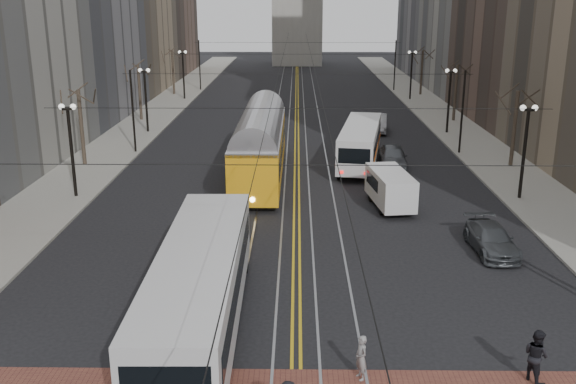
{
  "coord_description": "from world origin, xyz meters",
  "views": [
    {
      "loc": [
        -0.01,
        -19.8,
        11.94
      ],
      "look_at": [
        -0.42,
        9.6,
        3.0
      ],
      "focal_mm": 40.0,
      "sensor_mm": 36.0,
      "label": 1
    }
  ],
  "objects_px": {
    "streetcar": "(260,150)",
    "sedan_grey": "(393,157)",
    "transit_bus": "(200,292)",
    "sedan_silver": "(377,123)",
    "sedan_parked": "(491,239)",
    "cargo_van": "(390,190)",
    "pedestrian_b": "(361,358)",
    "pedestrian_c": "(536,355)",
    "rear_bus": "(360,145)"
  },
  "relations": [
    {
      "from": "transit_bus",
      "to": "pedestrian_b",
      "type": "height_order",
      "value": "transit_bus"
    },
    {
      "from": "cargo_van",
      "to": "sedan_silver",
      "type": "xyz_separation_m",
      "value": [
        1.95,
        22.47,
        -0.29
      ]
    },
    {
      "from": "sedan_grey",
      "to": "rear_bus",
      "type": "bearing_deg",
      "value": 161.98
    },
    {
      "from": "rear_bus",
      "to": "pedestrian_c",
      "type": "distance_m",
      "value": 28.39
    },
    {
      "from": "sedan_grey",
      "to": "pedestrian_c",
      "type": "xyz_separation_m",
      "value": [
        0.71,
        -27.26,
        0.09
      ]
    },
    {
      "from": "cargo_van",
      "to": "pedestrian_b",
      "type": "height_order",
      "value": "cargo_van"
    },
    {
      "from": "streetcar",
      "to": "sedan_grey",
      "type": "xyz_separation_m",
      "value": [
        9.52,
        2.72,
        -1.08
      ]
    },
    {
      "from": "sedan_grey",
      "to": "sedan_parked",
      "type": "distance_m",
      "value": 16.4
    },
    {
      "from": "sedan_grey",
      "to": "sedan_parked",
      "type": "height_order",
      "value": "sedan_grey"
    },
    {
      "from": "transit_bus",
      "to": "rear_bus",
      "type": "distance_m",
      "value": 26.66
    },
    {
      "from": "rear_bus",
      "to": "sedan_parked",
      "type": "bearing_deg",
      "value": -64.76
    },
    {
      "from": "sedan_parked",
      "to": "pedestrian_b",
      "type": "xyz_separation_m",
      "value": [
        -7.4,
        -11.04,
        0.12
      ]
    },
    {
      "from": "cargo_van",
      "to": "pedestrian_c",
      "type": "distance_m",
      "value": 18.03
    },
    {
      "from": "rear_bus",
      "to": "pedestrian_b",
      "type": "distance_m",
      "value": 28.35
    },
    {
      "from": "sedan_silver",
      "to": "pedestrian_b",
      "type": "distance_m",
      "value": 40.71
    },
    {
      "from": "sedan_grey",
      "to": "sedan_silver",
      "type": "bearing_deg",
      "value": 92.78
    },
    {
      "from": "pedestrian_b",
      "to": "pedestrian_c",
      "type": "xyz_separation_m",
      "value": [
        5.62,
        0.0,
        0.13
      ]
    },
    {
      "from": "sedan_grey",
      "to": "transit_bus",
      "type": "bearing_deg",
      "value": -108.66
    },
    {
      "from": "transit_bus",
      "to": "sedan_silver",
      "type": "bearing_deg",
      "value": 72.93
    },
    {
      "from": "sedan_grey",
      "to": "pedestrian_b",
      "type": "height_order",
      "value": "sedan_grey"
    },
    {
      "from": "transit_bus",
      "to": "sedan_silver",
      "type": "relative_size",
      "value": 2.79
    },
    {
      "from": "rear_bus",
      "to": "sedan_parked",
      "type": "distance_m",
      "value": 17.85
    },
    {
      "from": "sedan_parked",
      "to": "transit_bus",
      "type": "bearing_deg",
      "value": -149.37
    },
    {
      "from": "sedan_grey",
      "to": "pedestrian_c",
      "type": "bearing_deg",
      "value": -83.85
    },
    {
      "from": "cargo_van",
      "to": "pedestrian_b",
      "type": "relative_size",
      "value": 3.22
    },
    {
      "from": "pedestrian_b",
      "to": "streetcar",
      "type": "bearing_deg",
      "value": 170.12
    },
    {
      "from": "sedan_grey",
      "to": "sedan_parked",
      "type": "xyz_separation_m",
      "value": [
        2.48,
        -16.21,
        -0.16
      ]
    },
    {
      "from": "streetcar",
      "to": "sedan_parked",
      "type": "distance_m",
      "value": 18.1
    },
    {
      "from": "transit_bus",
      "to": "sedan_parked",
      "type": "relative_size",
      "value": 2.96
    },
    {
      "from": "rear_bus",
      "to": "sedan_parked",
      "type": "height_order",
      "value": "rear_bus"
    },
    {
      "from": "rear_bus",
      "to": "pedestrian_c",
      "type": "relative_size",
      "value": 6.29
    },
    {
      "from": "rear_bus",
      "to": "sedan_parked",
      "type": "relative_size",
      "value": 2.49
    },
    {
      "from": "streetcar",
      "to": "cargo_van",
      "type": "bearing_deg",
      "value": -39.52
    },
    {
      "from": "sedan_silver",
      "to": "pedestrian_b",
      "type": "relative_size",
      "value": 3.15
    },
    {
      "from": "sedan_silver",
      "to": "rear_bus",
      "type": "bearing_deg",
      "value": -95.3
    },
    {
      "from": "transit_bus",
      "to": "pedestrian_c",
      "type": "bearing_deg",
      "value": -15.1
    },
    {
      "from": "streetcar",
      "to": "sedan_silver",
      "type": "bearing_deg",
      "value": 58.05
    },
    {
      "from": "transit_bus",
      "to": "sedan_silver",
      "type": "height_order",
      "value": "transit_bus"
    },
    {
      "from": "sedan_silver",
      "to": "sedan_parked",
      "type": "relative_size",
      "value": 1.06
    },
    {
      "from": "transit_bus",
      "to": "pedestrian_b",
      "type": "relative_size",
      "value": 8.78
    },
    {
      "from": "streetcar",
      "to": "sedan_parked",
      "type": "bearing_deg",
      "value": -48.14
    },
    {
      "from": "transit_bus",
      "to": "cargo_van",
      "type": "relative_size",
      "value": 2.73
    },
    {
      "from": "transit_bus",
      "to": "streetcar",
      "type": "distance_m",
      "value": 21.7
    },
    {
      "from": "cargo_van",
      "to": "pedestrian_c",
      "type": "xyz_separation_m",
      "value": [
        2.23,
        -17.89,
        -0.18
      ]
    },
    {
      "from": "transit_bus",
      "to": "sedan_grey",
      "type": "distance_m",
      "value": 26.58
    },
    {
      "from": "transit_bus",
      "to": "pedestrian_b",
      "type": "xyz_separation_m",
      "value": [
        5.6,
        -2.86,
        -0.9
      ]
    },
    {
      "from": "cargo_van",
      "to": "sedan_silver",
      "type": "bearing_deg",
      "value": 77.69
    },
    {
      "from": "rear_bus",
      "to": "sedan_silver",
      "type": "distance_m",
      "value": 12.46
    },
    {
      "from": "sedan_silver",
      "to": "pedestrian_b",
      "type": "bearing_deg",
      "value": -90.13
    },
    {
      "from": "transit_bus",
      "to": "pedestrian_c",
      "type": "xyz_separation_m",
      "value": [
        11.22,
        -2.86,
        -0.77
      ]
    }
  ]
}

